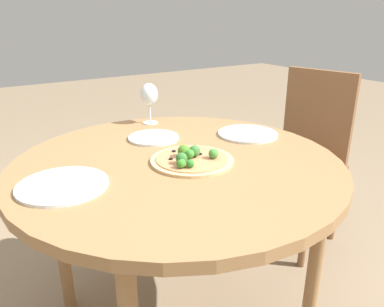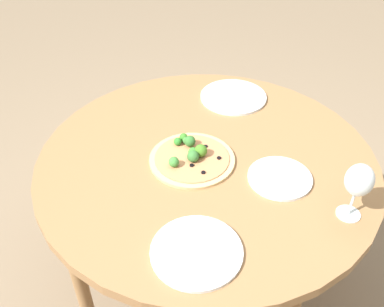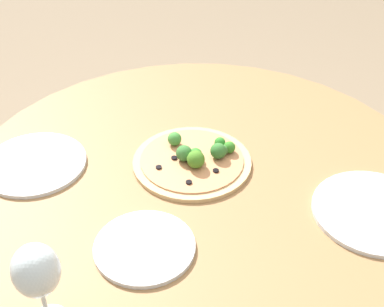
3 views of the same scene
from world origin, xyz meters
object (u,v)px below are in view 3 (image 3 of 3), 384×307
Objects in this scene: plate_near at (145,247)px; plate_side at (34,164)px; plate_far at (374,210)px; pizza at (194,159)px; wine_glass at (36,272)px.

plate_near and plate_side have the same top height.
plate_far is at bearing -173.67° from plate_side.
pizza is at bearing -91.29° from plate_near.
pizza is 0.42m from plate_far.
plate_side is (0.36, 0.13, -0.01)m from pizza.
plate_near is 0.39m from plate_side.
wine_glass is at bearing 41.76° from plate_far.
plate_near is at bearing 30.69° from plate_far.
plate_side is at bearing -55.39° from wine_glass.
pizza reaches higher than plate_far.
plate_near is 0.82× the size of plate_side.
plate_far is at bearing -138.24° from wine_glass.
wine_glass is at bearing 124.61° from plate_side.
plate_side is (0.35, -0.17, -0.00)m from plate_near.
pizza is at bearing -160.60° from plate_side.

